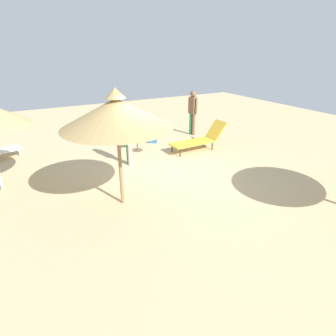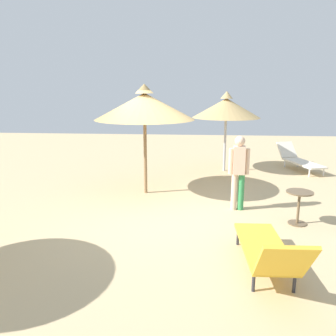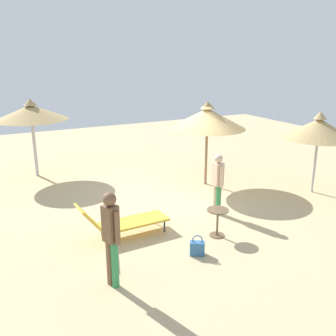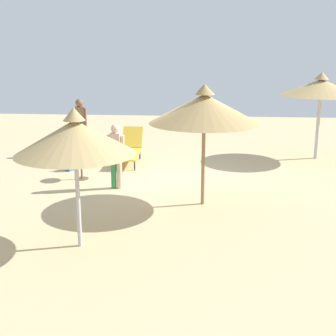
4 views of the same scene
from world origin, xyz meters
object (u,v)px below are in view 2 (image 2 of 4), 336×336
object	(u,v)px
parasol_umbrella_near_left	(226,108)
lounge_chair_far_right	(268,250)
lounge_chair_center	(299,159)
person_standing_far_left	(239,169)
side_table_round	(299,202)
parasol_umbrella_front	(145,106)

from	to	relation	value
parasol_umbrella_near_left	lounge_chair_far_right	distance (m)	6.41
lounge_chair_center	person_standing_far_left	size ratio (longest dim) A/B	1.30
lounge_chair_far_right	lounge_chair_center	world-z (taller)	lounge_chair_far_right
lounge_chair_far_right	side_table_round	world-z (taller)	lounge_chair_far_right
side_table_round	person_standing_far_left	bearing A→B (deg)	-124.18
parasol_umbrella_near_left	lounge_chair_center	distance (m)	2.91
lounge_chair_far_right	person_standing_far_left	size ratio (longest dim) A/B	1.31
parasol_umbrella_front	lounge_chair_far_right	xyz separation A→B (m)	(3.74, 2.24, -1.74)
person_standing_far_left	lounge_chair_center	bearing A→B (deg)	148.62
parasol_umbrella_near_left	person_standing_far_left	xyz separation A→B (m)	(3.51, 0.00, -1.06)
lounge_chair_center	side_table_round	xyz separation A→B (m)	(4.63, -1.31, 0.11)
parasol_umbrella_near_left	person_standing_far_left	distance (m)	3.67
parasol_umbrella_front	parasol_umbrella_near_left	xyz separation A→B (m)	(-2.48, 2.13, -0.17)
lounge_chair_far_right	person_standing_far_left	xyz separation A→B (m)	(-2.70, -0.11, 0.50)
parasol_umbrella_front	parasol_umbrella_near_left	world-z (taller)	parasol_umbrella_front
parasol_umbrella_front	side_table_round	size ratio (longest dim) A/B	4.07
parasol_umbrella_near_left	lounge_chair_center	world-z (taller)	parasol_umbrella_near_left
parasol_umbrella_front	lounge_chair_center	bearing A→B (deg)	122.44
lounge_chair_center	parasol_umbrella_front	bearing A→B (deg)	-57.56
parasol_umbrella_front	side_table_round	world-z (taller)	parasol_umbrella_front
lounge_chair_center	person_standing_far_left	xyz separation A→B (m)	(3.90, -2.38, 0.57)
person_standing_far_left	lounge_chair_far_right	bearing A→B (deg)	2.25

